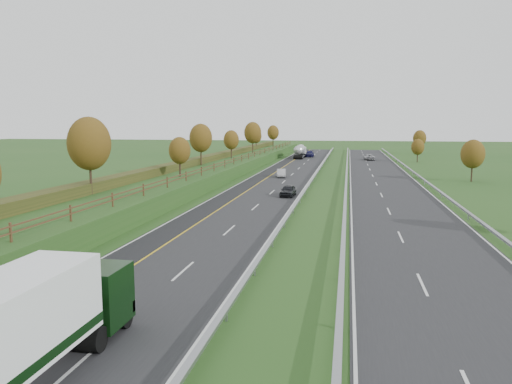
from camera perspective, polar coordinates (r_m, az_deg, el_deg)
ground at (r=72.80m, az=8.05°, el=0.65°), size 400.00×400.00×0.00m
near_carriageway at (r=78.48m, az=2.37°, el=1.25°), size 10.50×200.00×0.04m
far_carriageway at (r=77.90m, az=14.47°, el=0.96°), size 10.50×200.00×0.04m
hard_shoulder at (r=79.09m, az=-0.32°, el=1.31°), size 3.00×200.00×0.04m
lane_markings at (r=77.72m, az=7.03°, el=1.16°), size 26.75×200.00×0.01m
embankment_left at (r=81.22m, az=-6.75°, el=2.12°), size 12.00×200.00×2.00m
hedge_left at (r=81.70m, az=-8.11°, el=3.22°), size 2.20×180.00×1.10m
fence_left at (r=79.46m, az=-3.75°, el=3.28°), size 0.12×189.06×1.20m
median_barrier_near at (r=77.82m, az=6.53°, el=1.59°), size 0.32×200.00×0.71m
median_barrier_far at (r=77.64m, az=10.29°, el=1.50°), size 0.32×200.00×0.71m
outer_barrier_far at (r=78.45m, az=18.72°, el=1.28°), size 0.32×200.00×0.71m
trees_left at (r=77.55m, az=-7.30°, el=5.82°), size 6.64×164.30×7.66m
trees_far at (r=108.15m, az=20.57°, el=4.80°), size 8.45×118.60×7.12m
road_tanker at (r=131.97m, az=5.04°, el=4.68°), size 2.40×11.22×3.46m
car_dark_near at (r=62.07m, az=3.68°, el=0.17°), size 1.87×4.16×1.39m
car_silver_mid at (r=84.26m, az=2.90°, el=2.17°), size 1.98×4.28×1.36m
car_small_far at (r=137.25m, az=6.15°, el=4.37°), size 2.53×5.74×1.64m
car_oncoming at (r=127.23m, az=12.80°, el=3.91°), size 2.70×5.31×1.44m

